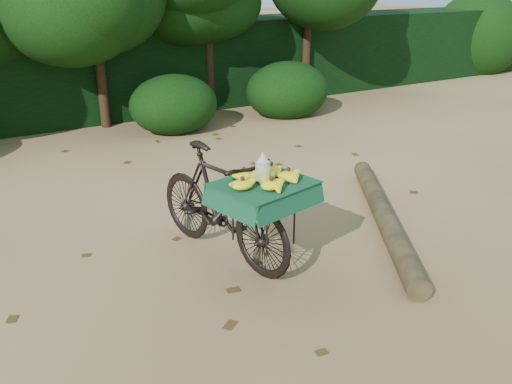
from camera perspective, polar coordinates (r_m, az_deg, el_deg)
ground at (r=5.96m, az=-5.52°, el=-5.04°), size 80.00×80.00×0.00m
vendor_bicycle at (r=5.36m, az=-3.54°, el=-1.17°), size 1.08×2.00×1.16m
fallen_log at (r=6.40m, az=13.32°, el=-2.43°), size 1.93×2.84×0.23m
hedge_backdrop at (r=11.49m, az=-19.82°, el=11.62°), size 26.00×1.80×1.80m
tree_row at (r=10.47m, az=-23.22°, el=16.40°), size 14.50×2.00×4.00m
bush_clumps at (r=9.79m, az=-14.07°, el=7.97°), size 8.80×1.70×0.90m
leaf_litter at (r=6.49m, az=-8.03°, el=-2.76°), size 7.00×7.30×0.01m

